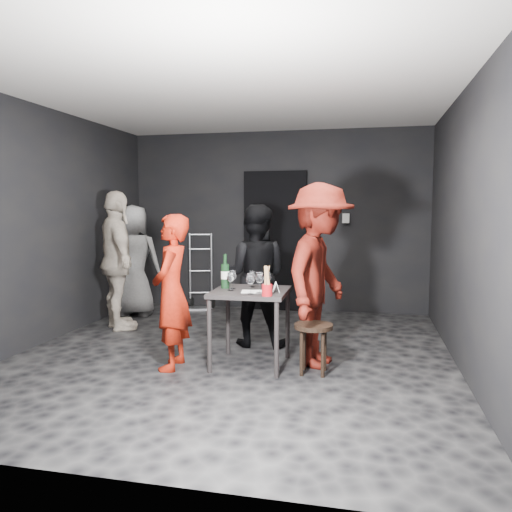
% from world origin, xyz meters
% --- Properties ---
extents(floor, '(4.50, 5.00, 0.02)m').
position_xyz_m(floor, '(0.00, 0.00, 0.00)').
color(floor, black).
rests_on(floor, ground).
extents(ceiling, '(4.50, 5.00, 0.02)m').
position_xyz_m(ceiling, '(0.00, 0.00, 2.70)').
color(ceiling, silver).
rests_on(ceiling, ground).
extents(wall_back, '(4.50, 0.04, 2.70)m').
position_xyz_m(wall_back, '(0.00, 2.50, 1.35)').
color(wall_back, black).
rests_on(wall_back, ground).
extents(wall_front, '(4.50, 0.04, 2.70)m').
position_xyz_m(wall_front, '(0.00, -2.50, 1.35)').
color(wall_front, black).
rests_on(wall_front, ground).
extents(wall_left, '(0.04, 5.00, 2.70)m').
position_xyz_m(wall_left, '(-2.25, 0.00, 1.35)').
color(wall_left, black).
rests_on(wall_left, ground).
extents(wall_right, '(0.04, 5.00, 2.70)m').
position_xyz_m(wall_right, '(2.25, 0.00, 1.35)').
color(wall_right, black).
rests_on(wall_right, ground).
extents(doorway, '(0.95, 0.10, 2.10)m').
position_xyz_m(doorway, '(0.00, 2.44, 1.05)').
color(doorway, black).
rests_on(doorway, ground).
extents(wallbox_upper, '(0.12, 0.06, 0.12)m').
position_xyz_m(wallbox_upper, '(0.85, 2.45, 1.45)').
color(wallbox_upper, '#B7B7B2').
rests_on(wallbox_upper, wall_back).
extents(wallbox_lower, '(0.10, 0.06, 0.14)m').
position_xyz_m(wallbox_lower, '(1.05, 2.45, 1.40)').
color(wallbox_lower, '#B7B7B2').
rests_on(wallbox_lower, wall_back).
extents(hand_truck, '(0.39, 0.33, 1.16)m').
position_xyz_m(hand_truck, '(-1.14, 2.26, 0.21)').
color(hand_truck, '#B2B2B7').
rests_on(hand_truck, floor).
extents(tasting_table, '(0.72, 0.72, 0.75)m').
position_xyz_m(tasting_table, '(0.25, -0.29, 0.65)').
color(tasting_table, black).
rests_on(tasting_table, floor).
extents(stool, '(0.36, 0.36, 0.47)m').
position_xyz_m(stool, '(0.89, -0.41, 0.38)').
color(stool, black).
rests_on(stool, floor).
extents(server_red, '(0.41, 0.58, 1.48)m').
position_xyz_m(server_red, '(-0.47, -0.53, 0.74)').
color(server_red, '#A81B09').
rests_on(server_red, floor).
extents(woman_black, '(0.83, 0.48, 1.68)m').
position_xyz_m(woman_black, '(0.13, 0.45, 0.84)').
color(woman_black, black).
rests_on(woman_black, floor).
extents(man_maroon, '(0.93, 1.49, 2.14)m').
position_xyz_m(man_maroon, '(0.91, -0.13, 1.07)').
color(man_maroon, '#5A130B').
rests_on(man_maroon, floor).
extents(bystander_cream, '(1.24, 1.31, 2.08)m').
position_xyz_m(bystander_cream, '(-1.73, 0.78, 1.04)').
color(bystander_cream, beige).
rests_on(bystander_cream, floor).
extents(bystander_grey, '(0.86, 0.52, 1.70)m').
position_xyz_m(bystander_grey, '(-1.91, 1.59, 0.85)').
color(bystander_grey, gray).
rests_on(bystander_grey, floor).
extents(tasting_mat, '(0.30, 0.22, 0.00)m').
position_xyz_m(tasting_mat, '(0.33, -0.37, 0.75)').
color(tasting_mat, white).
rests_on(tasting_mat, tasting_table).
extents(wine_glass_a, '(0.07, 0.07, 0.19)m').
position_xyz_m(wine_glass_a, '(0.08, -0.36, 0.85)').
color(wine_glass_a, white).
rests_on(wine_glass_a, tasting_table).
extents(wine_glass_b, '(0.10, 0.10, 0.20)m').
position_xyz_m(wine_glass_b, '(0.07, -0.25, 0.85)').
color(wine_glass_b, white).
rests_on(wine_glass_b, tasting_table).
extents(wine_glass_c, '(0.09, 0.09, 0.18)m').
position_xyz_m(wine_glass_c, '(0.23, -0.09, 0.84)').
color(wine_glass_c, white).
rests_on(wine_glass_c, tasting_table).
extents(wine_glass_d, '(0.09, 0.09, 0.21)m').
position_xyz_m(wine_glass_d, '(0.31, -0.52, 0.86)').
color(wine_glass_d, white).
rests_on(wine_glass_d, tasting_table).
extents(wine_glass_e, '(0.11, 0.11, 0.22)m').
position_xyz_m(wine_glass_e, '(0.38, -0.44, 0.86)').
color(wine_glass_e, white).
rests_on(wine_glass_e, tasting_table).
extents(wine_glass_f, '(0.09, 0.09, 0.18)m').
position_xyz_m(wine_glass_f, '(0.41, -0.18, 0.84)').
color(wine_glass_f, white).
rests_on(wine_glass_f, tasting_table).
extents(wine_bottle, '(0.08, 0.08, 0.34)m').
position_xyz_m(wine_bottle, '(-0.02, -0.23, 0.88)').
color(wine_bottle, black).
rests_on(wine_bottle, tasting_table).
extents(breadstick_cup, '(0.10, 0.10, 0.30)m').
position_xyz_m(breadstick_cup, '(0.48, -0.57, 0.88)').
color(breadstick_cup, '#AC0F15').
rests_on(breadstick_cup, tasting_table).
extents(reserved_card, '(0.10, 0.14, 0.09)m').
position_xyz_m(reserved_card, '(0.51, -0.34, 0.80)').
color(reserved_card, white).
rests_on(reserved_card, tasting_table).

